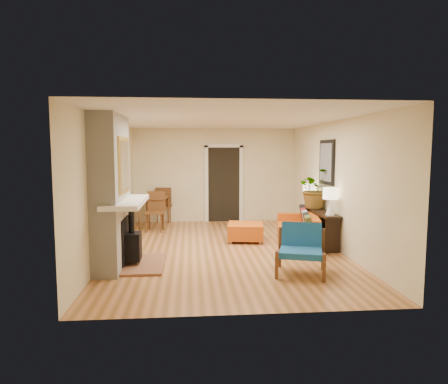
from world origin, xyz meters
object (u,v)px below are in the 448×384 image
Objects in this scene: console_table at (319,217)px; lamp_near at (330,198)px; ottoman at (245,231)px; dining_table at (157,202)px; lamp_far at (309,191)px; sofa at (300,229)px; houseplant at (316,188)px; blue_chair at (301,246)px.

console_table is 0.84m from lamp_near.
ottoman is 1.62m from console_table.
dining_table is 3.43× the size of lamp_far.
dining_table is 3.96m from lamp_far.
lamp_far is (0.42, 0.81, 0.74)m from sofa.
houseplant is at bearing 90.62° from lamp_near.
houseplant is at bearing -91.16° from lamp_far.
sofa is 2.23× the size of houseplant.
houseplant reaches higher than console_table.
sofa is 0.50m from console_table.
ottoman is 2.86m from dining_table.
ottoman is at bearing 160.03° from sofa.
dining_table is 3.43× the size of lamp_near.
dining_table reaches higher than blue_chair.
sofa is at bearing -19.97° from ottoman.
houseplant reaches higher than blue_chair.
dining_table is (-2.68, 4.26, 0.21)m from blue_chair.
blue_chair is 2.23m from console_table.
ottoman is 1.60× the size of lamp_far.
dining_table is 1.00× the size of console_table.
lamp_far is at bearing -22.62° from dining_table.
houseplant is (1.54, -0.10, 0.94)m from ottoman.
blue_chair is 0.52× the size of console_table.
console_table is (0.95, 2.01, 0.14)m from blue_chair.
console_table is (1.55, -0.33, 0.35)m from ottoman.
lamp_far reaches higher than console_table.
houseplant is (0.94, 2.24, 0.73)m from blue_chair.
lamp_far is (0.00, 1.41, 0.00)m from lamp_near.
dining_table reaches higher than sofa.
dining_table is at bearing 137.52° from ottoman.
blue_chair is at bearing -57.77° from dining_table.
console_table is at bearing 90.00° from lamp_near.
ottoman is 0.98× the size of houseplant.
blue_chair reaches higher than sofa.
lamp_near is at bearing -89.38° from houseplant.
ottoman is 2.03m from lamp_near.
lamp_far is at bearing 90.00° from lamp_near.
dining_table is (-3.21, 2.32, 0.32)m from sofa.
lamp_far is at bearing 62.18° from sofa.
dining_table is 4.18m from houseplant.
lamp_near is (0.42, -0.61, 0.74)m from sofa.
lamp_far reaches higher than sofa.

